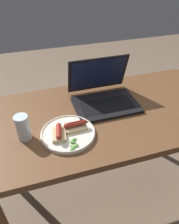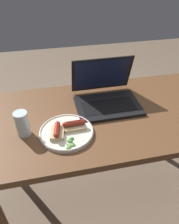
% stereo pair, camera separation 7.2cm
% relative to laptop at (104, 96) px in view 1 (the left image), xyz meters
% --- Properties ---
extents(ground_plane, '(6.00, 6.00, 0.00)m').
position_rel_laptop_xyz_m(ground_plane, '(-0.02, -0.09, -0.80)').
color(ground_plane, '#75604C').
extents(desk, '(1.36, 0.67, 0.76)m').
position_rel_laptop_xyz_m(desk, '(-0.02, -0.09, -0.13)').
color(desk, brown).
rests_on(desk, ground_plane).
extents(laptop, '(0.35, 0.30, 0.24)m').
position_rel_laptop_xyz_m(laptop, '(0.00, 0.00, 0.00)').
color(laptop, black).
rests_on(laptop, desk).
extents(plate, '(0.26, 0.26, 0.02)m').
position_rel_laptop_xyz_m(plate, '(-0.25, -0.21, -0.03)').
color(plate, silver).
rests_on(plate, desk).
extents(sausage_toast_left, '(0.11, 0.07, 0.05)m').
position_rel_laptop_xyz_m(sausage_toast_left, '(-0.21, -0.19, -0.01)').
color(sausage_toast_left, '#D6B784').
rests_on(sausage_toast_left, plate).
extents(sausage_toast_middle, '(0.08, 0.10, 0.05)m').
position_rel_laptop_xyz_m(sausage_toast_middle, '(-0.30, -0.22, -0.01)').
color(sausage_toast_middle, '#D6B784').
rests_on(sausage_toast_middle, plate).
extents(salad_pile, '(0.05, 0.08, 0.01)m').
position_rel_laptop_xyz_m(salad_pile, '(-0.24, -0.29, -0.03)').
color(salad_pile, '#387A33').
rests_on(salad_pile, plate).
extents(drinking_glass, '(0.06, 0.06, 0.12)m').
position_rel_laptop_xyz_m(drinking_glass, '(-0.45, -0.16, 0.02)').
color(drinking_glass, silver).
rests_on(drinking_glass, desk).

